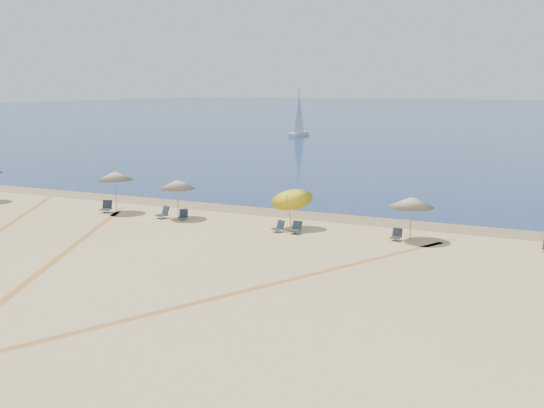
{
  "coord_description": "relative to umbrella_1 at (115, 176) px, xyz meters",
  "views": [
    {
      "loc": [
        14.75,
        -12.06,
        7.79
      ],
      "look_at": [
        0.0,
        20.0,
        1.3
      ],
      "focal_mm": 41.99,
      "sensor_mm": 36.0,
      "label": 1
    }
  ],
  "objects": [
    {
      "name": "chair_1",
      "position": [
        -0.43,
        -0.45,
        -1.97
      ],
      "size": [
        0.79,
        0.86,
        0.74
      ],
      "rotation": [
        0.0,
        0.0,
        0.28
      ],
      "color": "#1B222C",
      "rests_on": "ground"
    },
    {
      "name": "umbrella_1",
      "position": [
        0.0,
        0.0,
        0.0
      ],
      "size": [
        2.25,
        2.25,
        2.64
      ],
      "color": "gray",
      "rests_on": "ground"
    },
    {
      "name": "wet_sand",
      "position": [
        10.89,
        4.07,
        -2.29
      ],
      "size": [
        500.0,
        500.0,
        0.0
      ],
      "primitive_type": "plane",
      "color": "olive",
      "rests_on": "ground"
    },
    {
      "name": "chair_2",
      "position": [
        3.93,
        -0.52,
        -1.98
      ],
      "size": [
        0.83,
        0.88,
        0.72
      ],
      "rotation": [
        0.0,
        0.0,
        -0.43
      ],
      "color": "#1B222C",
      "rests_on": "ground"
    },
    {
      "name": "chair_3",
      "position": [
        5.29,
        -0.43,
        -2.02
      ],
      "size": [
        0.71,
        0.76,
        0.62
      ],
      "rotation": [
        0.0,
        0.0,
        0.42
      ],
      "color": "#1B222C",
      "rests_on": "ground"
    },
    {
      "name": "chair_4",
      "position": [
        11.78,
        -0.96,
        -2.03
      ],
      "size": [
        0.71,
        0.75,
        0.62
      ],
      "rotation": [
        0.0,
        0.0,
        -0.41
      ],
      "color": "#1B222C",
      "rests_on": "ground"
    },
    {
      "name": "umbrella_4",
      "position": [
        18.7,
        0.32,
        -0.33
      ],
      "size": [
        2.35,
        2.35,
        2.31
      ],
      "color": "gray",
      "rests_on": "ground"
    },
    {
      "name": "tire_tracks",
      "position": [
        6.38,
        -11.23,
        -2.3
      ],
      "size": [
        53.45,
        40.64,
        0.0
      ],
      "color": "tan",
      "rests_on": "ground"
    },
    {
      "name": "umbrella_2",
      "position": [
        4.6,
        0.07,
        -0.26
      ],
      "size": [
        2.16,
        2.16,
        2.38
      ],
      "color": "gray",
      "rests_on": "ground"
    },
    {
      "name": "chair_6",
      "position": [
        18.12,
        -0.2,
        -2.03
      ],
      "size": [
        0.53,
        0.61,
        0.61
      ],
      "rotation": [
        0.0,
        0.0,
        -0.05
      ],
      "color": "#1B222C",
      "rests_on": "ground"
    },
    {
      "name": "chair_5",
      "position": [
        12.79,
        -0.93,
        -2.01
      ],
      "size": [
        0.59,
        0.68,
        0.66
      ],
      "rotation": [
        0.0,
        0.0,
        -0.07
      ],
      "color": "#1B222C",
      "rests_on": "ground"
    },
    {
      "name": "ocean",
      "position": [
        10.89,
        205.07,
        -2.29
      ],
      "size": [
        500.0,
        500.0,
        0.0
      ],
      "primitive_type": "plane",
      "color": "#0C2151",
      "rests_on": "ground"
    },
    {
      "name": "umbrella_3",
      "position": [
        11.97,
        0.35,
        -0.46
      ],
      "size": [
        2.35,
        2.39,
        2.53
      ],
      "color": "gray",
      "rests_on": "ground"
    },
    {
      "name": "sailboat_1",
      "position": [
        -13.75,
        64.11,
        0.02
      ],
      "size": [
        1.6,
        5.2,
        7.65
      ],
      "rotation": [
        0.0,
        0.0,
        -0.06
      ],
      "color": "white",
      "rests_on": "ocean"
    }
  ]
}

